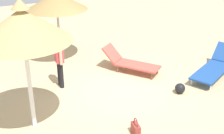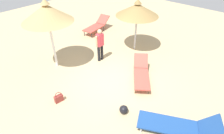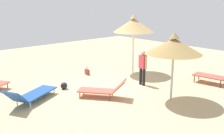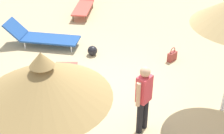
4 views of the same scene
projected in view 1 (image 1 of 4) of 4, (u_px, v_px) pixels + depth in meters
name	position (u px, v px, depth m)	size (l,w,h in m)	color
ground	(114.00, 88.00, 9.06)	(24.00, 24.00, 0.10)	tan
parasol_umbrella_far_left	(22.00, 25.00, 6.23)	(2.06, 2.06, 3.04)	white
parasol_umbrella_near_left	(56.00, 1.00, 10.08)	(2.05, 2.05, 2.59)	#B2B2B7
lounge_chair_back	(130.00, 62.00, 9.89)	(1.61, 1.85, 0.77)	#CC4C3F
lounge_chair_front	(215.00, 66.00, 9.64)	(2.37, 1.66, 0.77)	#1E478C
person_standing_edge	(59.00, 58.00, 8.73)	(0.23, 0.49, 1.58)	black
handbag	(136.00, 129.00, 6.90)	(0.18, 0.33, 0.43)	maroon
beach_ball	(180.00, 88.00, 8.65)	(0.29, 0.29, 0.29)	black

